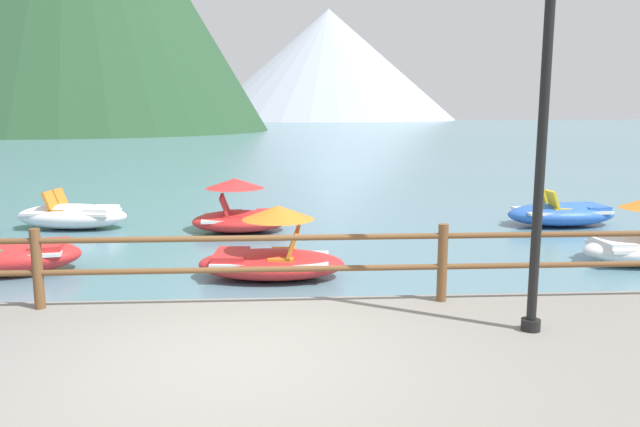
% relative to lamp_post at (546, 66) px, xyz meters
% --- Properties ---
extents(ground_plane, '(200.00, 200.00, 0.00)m').
position_rel_lamp_post_xyz_m(ground_plane, '(-3.07, 39.50, -3.13)').
color(ground_plane, slate).
extents(dock_railing, '(23.92, 0.12, 0.95)m').
position_rel_lamp_post_xyz_m(dock_railing, '(-3.07, 1.05, -2.15)').
color(dock_railing, brown).
rests_on(dock_railing, promenade_dock).
extents(lamp_post, '(0.28, 0.28, 4.57)m').
position_rel_lamp_post_xyz_m(lamp_post, '(0.00, 0.00, 0.00)').
color(lamp_post, black).
rests_on(lamp_post, promenade_dock).
extents(pedal_boat_0, '(2.22, 1.48, 1.19)m').
position_rel_lamp_post_xyz_m(pedal_boat_0, '(-3.56, 7.49, -2.72)').
color(pedal_boat_0, red).
rests_on(pedal_boat_0, ground).
extents(pedal_boat_1, '(2.45, 1.56, 0.88)m').
position_rel_lamp_post_xyz_m(pedal_boat_1, '(-7.15, 4.21, -2.83)').
color(pedal_boat_1, red).
rests_on(pedal_boat_1, ground).
extents(pedal_boat_2, '(2.66, 1.46, 0.87)m').
position_rel_lamp_post_xyz_m(pedal_boat_2, '(3.91, 7.75, -2.84)').
color(pedal_boat_2, blue).
rests_on(pedal_boat_2, ground).
extents(pedal_boat_3, '(2.65, 1.46, 0.89)m').
position_rel_lamp_post_xyz_m(pedal_boat_3, '(-7.39, 8.06, -2.83)').
color(pedal_boat_3, white).
rests_on(pedal_boat_3, ground).
extents(pedal_boat_5, '(2.44, 1.38, 1.19)m').
position_rel_lamp_post_xyz_m(pedal_boat_5, '(-2.79, 3.63, -2.75)').
color(pedal_boat_5, red).
rests_on(pedal_boat_5, ground).
extents(distant_peak, '(59.01, 59.01, 25.24)m').
position_rel_lamp_post_xyz_m(distant_peak, '(8.21, 140.83, 9.50)').
color(distant_peak, '#A8B2C1').
rests_on(distant_peak, ground).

